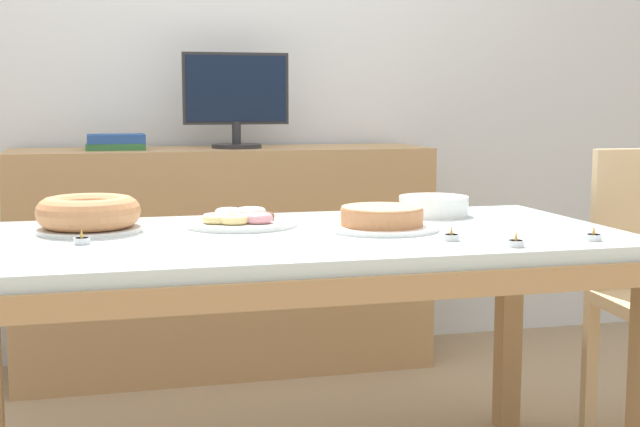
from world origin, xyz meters
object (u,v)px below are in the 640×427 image
Objects in this scene: book_stack at (116,142)px; tealight_right_edge at (594,237)px; plate_stack at (434,206)px; tealight_near_front at (451,237)px; pastry_platter at (239,220)px; tealight_near_cakes at (82,240)px; computer_monitor at (236,100)px; tealight_left_edge at (377,210)px; cake_golden_bundt at (89,214)px; tealight_centre at (516,243)px; cake_chocolate_round at (382,219)px.

tealight_right_edge is at bearing -55.08° from book_stack.
tealight_near_front is at bearing -106.69° from plate_stack.
tealight_near_front is (0.47, -0.40, -0.01)m from pastry_platter.
pastry_platter is at bearing 27.43° from tealight_near_cakes.
computer_monitor reaches higher than pastry_platter.
pastry_platter reaches higher than tealight_left_edge.
cake_golden_bundt is at bearing 156.26° from tealight_near_front.
tealight_centre is 1.00× the size of tealight_near_front.
cake_chocolate_round reaches higher than tealight_centre.
pastry_platter is at bearing 1.97° from cake_golden_bundt.
computer_monitor is at bearing 111.86° from tealight_right_edge.
cake_chocolate_round is 0.34m from tealight_left_edge.
book_stack is (-0.47, 0.00, -0.16)m from computer_monitor.
plate_stack reaches higher than tealight_centre.
tealight_near_cakes is at bearing -114.63° from computer_monitor.
cake_chocolate_round is 0.78m from cake_golden_bundt.
tealight_near_cakes is 1.00× the size of tealight_right_edge.
cake_chocolate_round is 0.25m from tealight_near_front.
tealight_right_edge is at bearing -31.09° from pastry_platter.
pastry_platter reaches higher than tealight_near_front.
pastry_platter is 7.87× the size of tealight_near_front.
computer_monitor is 1.16m from plate_stack.
plate_stack is (1.01, 0.08, -0.02)m from cake_golden_bundt.
cake_chocolate_round is 1.13× the size of cake_golden_bundt.
computer_monitor is 1.29m from cake_golden_bundt.
plate_stack is 0.18m from tealight_left_edge.
tealight_right_edge is at bearing -21.31° from cake_golden_bundt.
book_stack is at bearing 84.16° from cake_golden_bundt.
tealight_left_edge is (0.28, -0.94, -0.34)m from computer_monitor.
plate_stack is at bearing -31.16° from tealight_left_edge.
pastry_platter is (0.41, 0.01, -0.03)m from cake_golden_bundt.
tealight_near_cakes is at bearing 167.75° from tealight_right_edge.
computer_monitor is 1.54× the size of cake_golden_bundt.
cake_chocolate_round reaches higher than tealight_near_cakes.
tealight_right_edge is (0.23, 0.04, 0.00)m from tealight_centre.
tealight_right_edge is at bearing -68.14° from computer_monitor.
book_stack reaches higher than cake_golden_bundt.
cake_golden_bundt is 1.31m from tealight_right_edge.
plate_stack is at bearing 43.71° from cake_chocolate_round.
book_stack is at bearing 117.29° from cake_chocolate_round.
tealight_centre is 1.00× the size of tealight_right_edge.
plate_stack is 5.25× the size of tealight_left_edge.
tealight_right_edge is at bearing 8.95° from tealight_centre.
pastry_platter is 0.62m from tealight_near_front.
computer_monitor reaches higher than tealight_near_cakes.
plate_stack is (0.43, -1.03, -0.32)m from computer_monitor.
tealight_near_cakes is at bearing -95.04° from cake_golden_bundt.
cake_golden_bundt reaches higher than pastry_platter.
book_stack is at bearing 131.07° from plate_stack.
tealight_near_front is at bearing -78.96° from computer_monitor.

